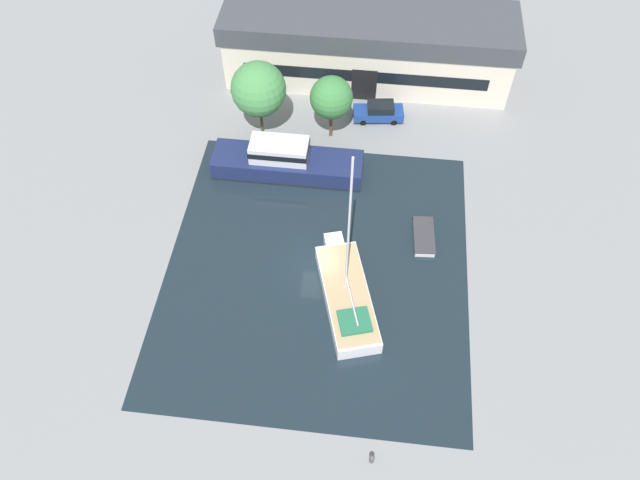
{
  "coord_description": "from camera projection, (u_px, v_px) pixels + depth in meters",
  "views": [
    {
      "loc": [
        3.42,
        -27.64,
        39.72
      ],
      "look_at": [
        0.0,
        1.95,
        1.0
      ],
      "focal_mm": 35.0,
      "sensor_mm": 36.0,
      "label": 1
    }
  ],
  "objects": [
    {
      "name": "warehouse_building",
      "position": [
        368.0,
        46.0,
        60.29
      ],
      "size": [
        27.93,
        7.98,
        6.78
      ],
      "rotation": [
        0.0,
        0.0,
        -0.0
      ],
      "color": "beige",
      "rests_on": "ground"
    },
    {
      "name": "quay_tree_by_water",
      "position": [
        331.0,
        98.0,
        54.11
      ],
      "size": [
        3.78,
        3.78,
        6.3
      ],
      "color": "brown",
      "rests_on": "ground"
    },
    {
      "name": "parked_car",
      "position": [
        379.0,
        112.0,
        58.25
      ],
      "size": [
        4.84,
        2.41,
        1.78
      ],
      "rotation": [
        0.0,
        0.0,
        1.69
      ],
      "color": "navy",
      "rests_on": "ground"
    },
    {
      "name": "ground_plane",
      "position": [
        317.0,
        268.0,
        48.46
      ],
      "size": [
        440.0,
        440.0,
        0.0
      ],
      "primitive_type": "plane",
      "color": "gray"
    },
    {
      "name": "motor_cruiser",
      "position": [
        286.0,
        161.0,
        53.82
      ],
      "size": [
        13.11,
        3.52,
        3.33
      ],
      "rotation": [
        0.0,
        0.0,
        1.57
      ],
      "color": "#19234C",
      "rests_on": "water_canal"
    },
    {
      "name": "water_canal",
      "position": [
        317.0,
        268.0,
        48.46
      ],
      "size": [
        23.2,
        26.06,
        0.01
      ],
      "primitive_type": "cube",
      "color": "black",
      "rests_on": "ground"
    },
    {
      "name": "small_dinghy",
      "position": [
        424.0,
        237.0,
        49.93
      ],
      "size": [
        1.89,
        3.85,
        0.6
      ],
      "rotation": [
        0.0,
        0.0,
        3.21
      ],
      "color": "silver",
      "rests_on": "water_canal"
    },
    {
      "name": "quay_tree_near_building",
      "position": [
        258.0,
        89.0,
        53.88
      ],
      "size": [
        4.84,
        4.84,
        7.41
      ],
      "color": "brown",
      "rests_on": "ground"
    },
    {
      "name": "mooring_bollard",
      "position": [
        372.0,
        459.0,
        39.0
      ],
      "size": [
        0.34,
        0.34,
        0.85
      ],
      "color": "#47474C",
      "rests_on": "ground"
    },
    {
      "name": "sailboat_moored",
      "position": [
        347.0,
        295.0,
        46.05
      ],
      "size": [
        5.68,
        10.59,
        14.48
      ],
      "rotation": [
        0.0,
        0.0,
        0.29
      ],
      "color": "white",
      "rests_on": "water_canal"
    }
  ]
}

